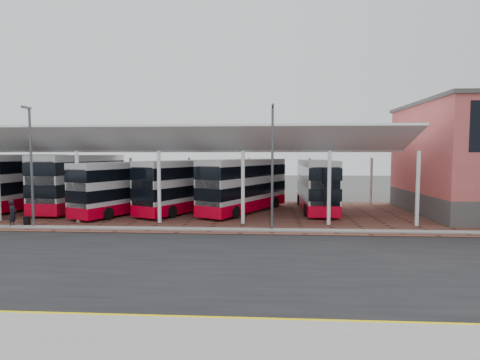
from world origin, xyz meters
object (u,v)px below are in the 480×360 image
Objects in this scene: bus_2 at (128,188)px; bus_5 at (316,185)px; bus_4 at (245,186)px; pedestrian at (13,213)px; bus_1 at (82,182)px; bus_3 at (187,186)px; bus_0 at (11,183)px.

bus_2 is 0.97× the size of bus_5.
pedestrian is (-15.39, -7.68, -1.31)m from bus_4.
bus_2 is (5.10, -2.25, -0.29)m from bus_1.
bus_5 is (15.94, 2.42, 0.07)m from bus_2.
bus_3 is at bearing -2.71° from bus_1.
bus_0 is 20.18m from bus_4.
bus_3 is at bearing 10.70° from bus_0.
bus_4 is (5.00, 0.09, 0.05)m from bus_3.
bus_0 is 1.02× the size of bus_1.
bus_3 is (4.73, 1.10, 0.06)m from bus_2.
bus_4 is (9.73, 1.20, 0.11)m from bus_2.
bus_5 is at bearing -72.55° from pedestrian.
bus_0 is 5.69m from bus_1.
bus_5 is at bearing 33.34° from bus_2.
bus_5 is at bearing 12.17° from bus_0.
bus_1 is 1.15× the size of bus_2.
pedestrian is (-0.55, -8.73, -1.49)m from bus_1.
bus_1 reaches higher than bus_3.
bus_4 is at bearing 31.70° from bus_2.
bus_4 is 5.88× the size of pedestrian.
pedestrian is at bearing -106.37° from bus_2.
bus_1 is at bearing -8.57° from pedestrian.
bus_5 reaches higher than pedestrian.
bus_5 is (21.04, 0.18, -0.22)m from bus_1.
bus_2 is at bearing 6.15° from bus_0.
bus_4 is (14.84, -1.05, -0.18)m from bus_1.
bus_1 is at bearing -159.89° from bus_3.
bus_0 reaches higher than bus_2.
bus_0 is 1.17× the size of bus_2.
bus_0 is at bearing -156.58° from bus_2.
pedestrian is at bearing -89.66° from bus_1.
bus_1 is 8.88m from pedestrian.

